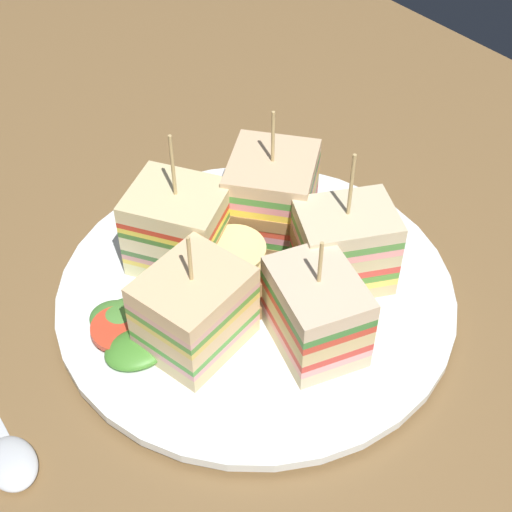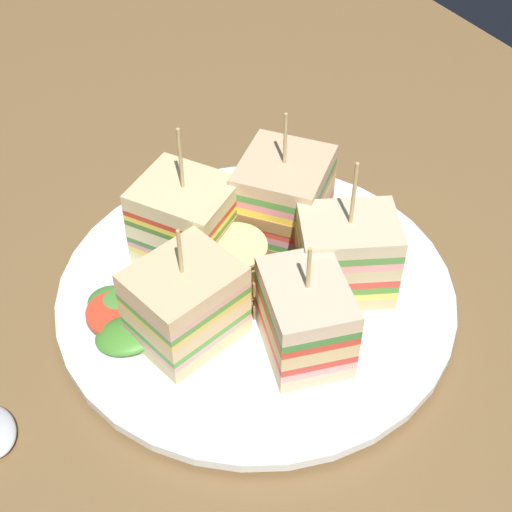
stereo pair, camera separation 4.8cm
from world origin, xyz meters
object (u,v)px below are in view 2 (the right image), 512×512
object	(u,v)px
plate	(256,292)
sandwich_wedge_4	(283,199)
chip_pile	(243,271)
sandwich_wedge_0	(187,221)
sandwich_wedge_2	(302,319)
sandwich_wedge_3	(346,255)
sandwich_wedge_1	(186,303)

from	to	relation	value
plate	sandwich_wedge_4	size ratio (longest dim) A/B	2.64
plate	chip_pile	distance (cm)	2.31
sandwich_wedge_0	chip_pile	world-z (taller)	sandwich_wedge_0
sandwich_wedge_2	sandwich_wedge_3	bearing A→B (deg)	-44.26
plate	sandwich_wedge_2	distance (cm)	6.75
sandwich_wedge_2	plate	bearing A→B (deg)	14.23
plate	chip_pile	bearing A→B (deg)	-119.72
sandwich_wedge_2	chip_pile	xyz separation A→B (cm)	(-6.35, -0.60, -1.15)
plate	sandwich_wedge_2	bearing A→B (deg)	-1.78
plate	sandwich_wedge_0	size ratio (longest dim) A/B	2.56
chip_pile	sandwich_wedge_1	bearing A→B (deg)	-71.04
sandwich_wedge_2	sandwich_wedge_4	distance (cm)	10.83
sandwich_wedge_2	chip_pile	distance (cm)	6.48
sandwich_wedge_1	sandwich_wedge_4	xyz separation A→B (cm)	(-5.14, 10.24, 0.35)
sandwich_wedge_3	sandwich_wedge_4	distance (cm)	6.75
sandwich_wedge_1	chip_pile	world-z (taller)	sandwich_wedge_1
sandwich_wedge_1	chip_pile	size ratio (longest dim) A/B	1.21
sandwich_wedge_1	sandwich_wedge_3	world-z (taller)	sandwich_wedge_3
sandwich_wedge_0	sandwich_wedge_3	bearing A→B (deg)	9.54
plate	sandwich_wedge_4	world-z (taller)	sandwich_wedge_4
sandwich_wedge_0	chip_pile	bearing A→B (deg)	-15.05
sandwich_wedge_2	sandwich_wedge_4	xyz separation A→B (cm)	(-9.78, 4.65, 0.40)
sandwich_wedge_0	sandwich_wedge_2	world-z (taller)	sandwich_wedge_0
plate	chip_pile	world-z (taller)	chip_pile
sandwich_wedge_0	sandwich_wedge_3	xyz separation A→B (cm)	(8.24, 7.58, -0.06)
sandwich_wedge_0	chip_pile	distance (cm)	5.39
sandwich_wedge_0	sandwich_wedge_3	size ratio (longest dim) A/B	1.01
plate	sandwich_wedge_4	distance (cm)	6.96
sandwich_wedge_1	sandwich_wedge_2	size ratio (longest dim) A/B	1.04
sandwich_wedge_0	sandwich_wedge_4	xyz separation A→B (cm)	(1.53, 6.86, 0.19)
sandwich_wedge_0	sandwich_wedge_1	bearing A→B (deg)	-59.92
chip_pile	plate	bearing A→B (deg)	60.28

